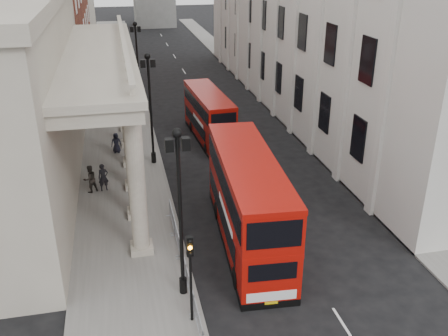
# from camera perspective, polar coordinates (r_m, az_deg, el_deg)

# --- Properties ---
(sidewalk_west) EXTENTS (6.00, 140.00, 0.12)m
(sidewalk_west) POSITION_cam_1_polar(r_m,az_deg,el_deg) (47.83, -11.93, 4.99)
(sidewalk_west) COLOR slate
(sidewalk_west) RESTS_ON ground
(sidewalk_east) EXTENTS (3.00, 140.00, 0.12)m
(sidewalk_east) POSITION_cam_1_polar(r_m,az_deg,el_deg) (50.55, 7.17, 6.36)
(sidewalk_east) COLOR slate
(sidewalk_east) RESTS_ON ground
(kerb) EXTENTS (0.20, 140.00, 0.14)m
(kerb) POSITION_cam_1_polar(r_m,az_deg,el_deg) (47.91, -8.40, 5.30)
(kerb) COLOR slate
(kerb) RESTS_ON ground
(lamp_post_south) EXTENTS (1.05, 0.44, 8.32)m
(lamp_post_south) POSITION_cam_1_polar(r_m,az_deg,el_deg) (22.07, -5.07, -4.10)
(lamp_post_south) COLOR black
(lamp_post_south) RESTS_ON sidewalk_west
(lamp_post_mid) EXTENTS (1.05, 0.44, 8.32)m
(lamp_post_mid) POSITION_cam_1_polar(r_m,az_deg,el_deg) (36.90, -8.43, 7.49)
(lamp_post_mid) COLOR black
(lamp_post_mid) RESTS_ON sidewalk_west
(lamp_post_north) EXTENTS (1.05, 0.44, 8.32)m
(lamp_post_north) POSITION_cam_1_polar(r_m,az_deg,el_deg) (52.43, -9.88, 12.33)
(lamp_post_north) COLOR black
(lamp_post_north) RESTS_ON sidewalk_west
(traffic_light) EXTENTS (0.28, 0.33, 4.30)m
(traffic_light) POSITION_cam_1_polar(r_m,az_deg,el_deg) (21.31, -3.87, -10.87)
(traffic_light) COLOR black
(traffic_light) RESTS_ON sidewalk_west
(crowd_barriers) EXTENTS (0.50, 18.75, 1.10)m
(crowd_barriers) POSITION_cam_1_polar(r_m,az_deg,el_deg) (23.00, -3.41, -15.47)
(crowd_barriers) COLOR gray
(crowd_barriers) RESTS_ON sidewalk_west
(bus_near) EXTENTS (3.60, 11.90, 5.07)m
(bus_near) POSITION_cam_1_polar(r_m,az_deg,el_deg) (27.23, 2.74, -3.63)
(bus_near) COLOR #A90E07
(bus_near) RESTS_ON ground
(bus_far) EXTENTS (2.84, 9.61, 4.10)m
(bus_far) POSITION_cam_1_polar(r_m,az_deg,el_deg) (42.56, -1.76, 6.08)
(bus_far) COLOR #9E0D07
(bus_far) RESTS_ON ground
(pedestrian_a) EXTENTS (0.77, 0.59, 1.89)m
(pedestrian_a) POSITION_cam_1_polar(r_m,az_deg,el_deg) (34.42, -13.63, -1.06)
(pedestrian_a) COLOR black
(pedestrian_a) RESTS_ON sidewalk_west
(pedestrian_b) EXTENTS (1.17, 1.10, 1.91)m
(pedestrian_b) POSITION_cam_1_polar(r_m,az_deg,el_deg) (34.40, -15.06, -1.21)
(pedestrian_b) COLOR #2A2521
(pedestrian_b) RESTS_ON sidewalk_west
(pedestrian_c) EXTENTS (0.80, 0.53, 1.63)m
(pedestrian_c) POSITION_cam_1_polar(r_m,az_deg,el_deg) (40.65, -12.22, 2.83)
(pedestrian_c) COLOR black
(pedestrian_c) RESTS_ON sidewalk_west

